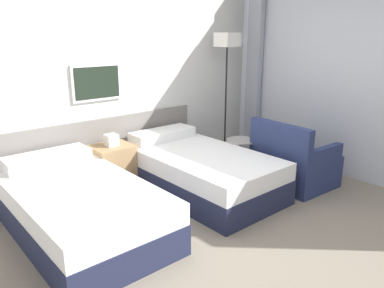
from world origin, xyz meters
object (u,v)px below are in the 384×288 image
object	(u,v)px
bed_near_window	(199,170)
floor_lamp	(227,51)
nightstand	(113,167)
armchair	(293,164)
bed_near_door	(79,207)
side_table	(241,151)

from	to	relation	value
bed_near_window	floor_lamp	bearing A→B (deg)	31.10
nightstand	floor_lamp	world-z (taller)	floor_lamp
armchair	nightstand	bearing A→B (deg)	56.37
bed_near_window	nightstand	bearing A→B (deg)	136.99
bed_near_window	armchair	distance (m)	1.22
nightstand	armchair	size ratio (longest dim) A/B	0.75
bed_near_door	armchair	size ratio (longest dim) A/B	2.13
nightstand	floor_lamp	xyz separation A→B (m)	(1.94, -0.02, 1.33)
bed_near_door	bed_near_window	world-z (taller)	same
nightstand	side_table	distance (m)	1.68
bed_near_window	nightstand	xyz separation A→B (m)	(-0.77, 0.72, 0.03)
bed_near_window	side_table	size ratio (longest dim) A/B	3.85
floor_lamp	side_table	bearing A→B (deg)	-121.08
floor_lamp	armchair	distance (m)	1.91
side_table	armchair	world-z (taller)	armchair
bed_near_door	nightstand	distance (m)	1.06
armchair	side_table	bearing A→B (deg)	30.01
nightstand	armchair	bearing A→B (deg)	-37.05
nightstand	bed_near_window	bearing A→B (deg)	-43.01
floor_lamp	side_table	world-z (taller)	floor_lamp
armchair	bed_near_window	bearing A→B (deg)	61.55
side_table	bed_near_window	bearing A→B (deg)	177.87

